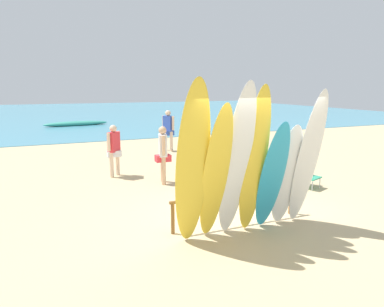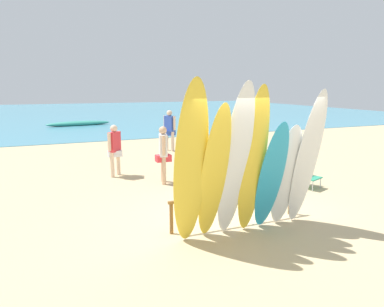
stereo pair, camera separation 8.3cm
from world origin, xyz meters
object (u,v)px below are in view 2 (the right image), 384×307
at_px(surfboard_teal_4, 271,177).
at_px(beach_chair_red, 304,172).
at_px(beachgoer_photographing, 221,138).
at_px(surfboard_rack, 235,199).
at_px(beach_chair_striped, 261,167).
at_px(distant_boat, 79,123).
at_px(surfboard_yellow_3, 253,162).
at_px(surfboard_white_6, 307,159).
at_px(beachgoer_near_rack, 170,128).
at_px(beachgoer_midbeach, 115,147).
at_px(beachgoer_strolling, 163,151).
at_px(surfboard_yellow_1, 214,174).
at_px(surfboard_white_2, 235,162).
at_px(surfboard_white_5, 286,176).
at_px(beach_chair_blue, 291,160).
at_px(surfboard_yellow_0, 191,165).

distance_m(surfboard_teal_4, beach_chair_red, 3.38).
bearing_deg(beachgoer_photographing, surfboard_rack, -40.56).
height_order(beach_chair_red, beach_chair_striped, beach_chair_red).
xyz_separation_m(beach_chair_striped, distant_boat, (-3.60, 16.95, -0.27)).
xyz_separation_m(beach_chair_red, distant_boat, (-4.39, 17.82, -0.27)).
distance_m(surfboard_rack, surfboard_yellow_3, 1.04).
bearing_deg(surfboard_white_6, beachgoer_near_rack, 84.94).
height_order(beachgoer_midbeach, beachgoer_strolling, beachgoer_strolling).
bearing_deg(beach_chair_red, beachgoer_near_rack, 82.88).
xyz_separation_m(beachgoer_midbeach, distant_boat, (0.10, 14.71, -0.75)).
bearing_deg(surfboard_yellow_1, surfboard_teal_4, 0.51).
bearing_deg(beach_chair_red, surfboard_white_2, -168.70).
distance_m(surfboard_yellow_3, surfboard_white_5, 0.87).
height_order(surfboard_white_5, beach_chair_striped, surfboard_white_5).
relative_size(surfboard_rack, surfboard_white_5, 1.36).
bearing_deg(surfboard_yellow_3, beach_chair_striped, 56.41).
height_order(surfboard_yellow_1, surfboard_white_6, surfboard_white_6).
height_order(beachgoer_midbeach, beachgoer_photographing, beachgoer_photographing).
height_order(surfboard_rack, surfboard_yellow_1, surfboard_yellow_1).
relative_size(surfboard_white_6, beach_chair_blue, 3.29).
bearing_deg(beachgoer_photographing, beach_chair_red, -3.18).
distance_m(surfboard_white_5, beach_chair_striped, 3.25).
bearing_deg(beach_chair_striped, surfboard_yellow_0, -159.49).
height_order(beach_chair_red, distant_boat, beach_chair_red).
distance_m(surfboard_yellow_3, surfboard_white_6, 1.17).
bearing_deg(surfboard_white_2, distant_boat, 89.83).
relative_size(surfboard_rack, surfboard_yellow_3, 1.00).
relative_size(surfboard_yellow_1, beach_chair_striped, 2.88).
bearing_deg(beachgoer_strolling, surfboard_rack, 20.45).
bearing_deg(beachgoer_strolling, beachgoer_near_rack, 172.55).
bearing_deg(beachgoer_photographing, surfboard_white_6, -26.75).
distance_m(beachgoer_midbeach, beach_chair_blue, 5.43).
relative_size(surfboard_yellow_3, beachgoer_near_rack, 1.62).
distance_m(surfboard_white_5, beachgoer_strolling, 4.02).
relative_size(surfboard_white_2, beachgoer_near_rack, 1.67).
height_order(beachgoer_midbeach, beachgoer_near_rack, beachgoer_near_rack).
bearing_deg(surfboard_white_5, beachgoer_photographing, 76.18).
xyz_separation_m(beach_chair_blue, distant_boat, (-5.00, 16.51, -0.28)).
xyz_separation_m(surfboard_white_5, beachgoer_photographing, (1.36, 5.37, -0.09)).
bearing_deg(surfboard_white_2, surfboard_white_6, -3.47).
xyz_separation_m(beach_chair_red, beach_chair_blue, (0.61, 1.31, 0.00)).
bearing_deg(beachgoer_near_rack, surfboard_teal_4, 145.75).
bearing_deg(surfboard_rack, beachgoer_midbeach, 108.23).
xyz_separation_m(surfboard_yellow_1, surfboard_white_2, (0.41, 0.01, 0.17)).
height_order(surfboard_yellow_1, beachgoer_near_rack, surfboard_yellow_1).
bearing_deg(surfboard_white_5, beachgoer_midbeach, 114.88).
distance_m(surfboard_yellow_1, surfboard_white_6, 1.96).
distance_m(surfboard_teal_4, beachgoer_near_rack, 8.62).
distance_m(beach_chair_blue, beach_chair_striped, 1.46).
relative_size(surfboard_white_2, beach_chair_blue, 3.47).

